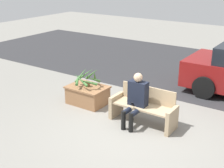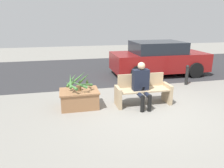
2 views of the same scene
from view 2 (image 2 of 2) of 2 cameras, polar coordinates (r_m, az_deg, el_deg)
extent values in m
plane|color=gray|center=(5.88, 9.77, -6.91)|extent=(30.00, 30.00, 0.00)
cube|color=#2D2D30|center=(10.64, -0.99, 3.99)|extent=(20.00, 6.00, 0.01)
cube|color=tan|center=(5.98, 1.59, -3.41)|extent=(0.09, 0.53, 0.55)
cube|color=tan|center=(6.48, 14.19, -2.32)|extent=(0.09, 0.53, 0.55)
cube|color=tan|center=(6.14, 8.21, -1.49)|extent=(1.37, 0.49, 0.04)
cube|color=tan|center=(6.30, 7.49, 1.02)|extent=(1.37, 0.04, 0.39)
cube|color=black|center=(5.98, 7.48, 1.11)|extent=(0.43, 0.22, 0.57)
sphere|color=tan|center=(5.87, 7.68, 4.71)|extent=(0.20, 0.20, 0.20)
cylinder|color=black|center=(5.84, 7.22, -2.76)|extent=(0.11, 0.46, 0.11)
cylinder|color=black|center=(5.91, 9.01, -2.61)|extent=(0.11, 0.46, 0.11)
cylinder|color=black|center=(5.70, 7.95, -5.13)|extent=(0.10, 0.10, 0.45)
cylinder|color=black|center=(5.77, 9.77, -4.95)|extent=(0.10, 0.10, 0.45)
cube|color=black|center=(5.83, 8.19, -1.24)|extent=(0.07, 0.09, 0.12)
cube|color=#936642|center=(6.01, -8.51, -3.84)|extent=(0.98, 0.70, 0.48)
cube|color=#936642|center=(5.94, -8.60, -1.85)|extent=(1.03, 0.75, 0.04)
cylinder|color=brown|center=(5.91, -8.64, -1.02)|extent=(0.13, 0.13, 0.14)
cone|color=#427538|center=(5.85, -6.52, 0.77)|extent=(0.14, 0.49, 0.30)
cone|color=#427538|center=(5.97, -7.32, 1.49)|extent=(0.32, 0.40, 0.38)
cone|color=#427538|center=(6.03, -8.79, 1.62)|extent=(0.44, 0.10, 0.38)
cone|color=#427538|center=(5.97, -10.50, 1.03)|extent=(0.35, 0.43, 0.32)
cone|color=#427538|center=(5.85, -10.80, 0.80)|extent=(0.09, 0.47, 0.34)
cone|color=#427538|center=(5.73, -10.65, -0.39)|extent=(0.34, 0.47, 0.18)
cone|color=#427538|center=(5.64, -8.82, -0.03)|extent=(0.50, 0.14, 0.28)
cone|color=#427538|center=(5.70, -6.99, -0.10)|extent=(0.43, 0.38, 0.22)
cube|color=maroon|center=(9.67, 12.08, 5.82)|extent=(3.99, 1.80, 0.74)
cube|color=black|center=(9.54, 11.75, 9.40)|extent=(2.08, 1.66, 0.48)
cylinder|color=black|center=(9.56, 21.01, 3.37)|extent=(0.63, 0.18, 0.63)
cylinder|color=black|center=(11.06, 15.90, 5.50)|extent=(0.63, 0.18, 0.63)
cylinder|color=black|center=(8.45, 6.88, 2.74)|extent=(0.63, 0.18, 0.63)
cylinder|color=black|center=(10.12, 3.44, 5.12)|extent=(0.63, 0.18, 0.63)
cylinder|color=black|center=(8.42, 18.93, 1.94)|extent=(0.11, 0.11, 0.64)
sphere|color=black|center=(8.35, 19.15, 4.29)|extent=(0.12, 0.12, 0.12)
camera|label=1|loc=(5.35, 84.40, 13.63)|focal=50.00mm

